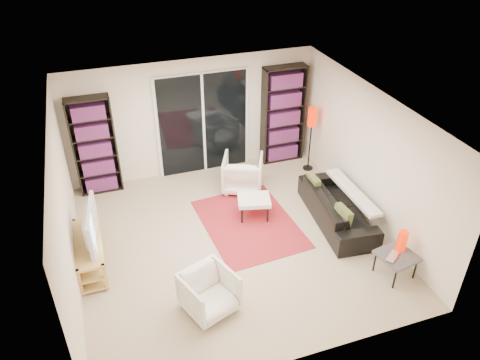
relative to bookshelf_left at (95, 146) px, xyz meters
name	(u,v)px	position (x,y,z in m)	size (l,w,h in m)	color
floor	(232,241)	(1.95, -2.33, -0.98)	(5.00, 5.00, 0.00)	#C4AC8B
wall_back	(193,118)	(1.95, 0.17, 0.22)	(5.00, 0.02, 2.40)	white
wall_front	(298,294)	(1.95, -4.83, 0.22)	(5.00, 0.02, 2.40)	white
wall_left	(65,212)	(-0.55, -2.33, 0.22)	(0.02, 5.00, 2.40)	white
wall_right	(369,156)	(4.45, -2.33, 0.22)	(0.02, 5.00, 2.40)	white
ceiling	(230,112)	(1.95, -2.33, 1.42)	(5.00, 5.00, 0.02)	white
sliding_door	(203,124)	(2.15, 0.13, 0.07)	(1.92, 0.08, 2.16)	white
bookshelf_left	(95,146)	(0.00, 0.00, 0.00)	(0.80, 0.30, 1.95)	black
bookshelf_right	(283,115)	(3.85, 0.00, 0.07)	(0.90, 0.30, 2.10)	black
tv_stand	(90,253)	(-0.35, -2.19, -0.71)	(0.42, 1.32, 0.50)	#DEB968
tv	(85,226)	(-0.33, -2.19, -0.18)	(1.02, 0.13, 0.59)	black
rug	(249,223)	(2.39, -1.98, -0.97)	(1.54, 2.09, 0.01)	#A3202A
sofa	(337,207)	(3.91, -2.39, -0.68)	(1.99, 0.78, 0.58)	black
armchair_back	(243,173)	(2.66, -0.85, -0.62)	(0.75, 0.77, 0.70)	white
armchair_front	(209,292)	(1.19, -3.66, -0.66)	(0.68, 0.70, 0.64)	white
ottoman	(254,201)	(2.55, -1.80, -0.63)	(0.68, 0.60, 0.40)	white
side_table	(397,257)	(4.09, -3.91, -0.62)	(0.62, 0.62, 0.40)	#494A4E
laptop	(395,258)	(4.01, -3.97, -0.56)	(0.30, 0.19, 0.02)	silver
table_lamp	(402,241)	(4.21, -3.82, -0.41)	(0.15, 0.15, 0.34)	red
floor_lamp	(312,123)	(4.22, -0.59, 0.09)	(0.21, 0.21, 1.40)	black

